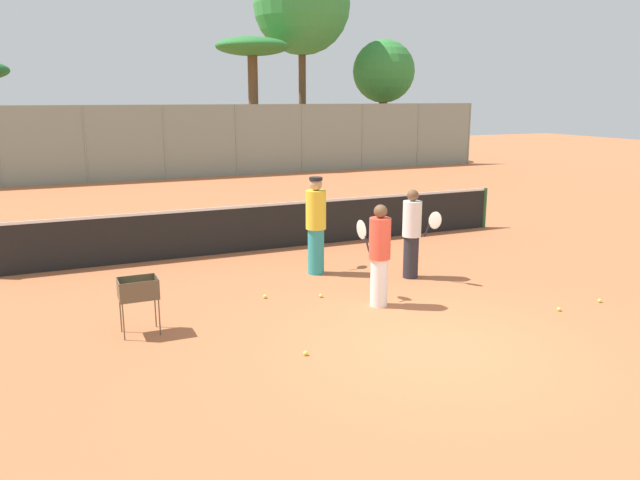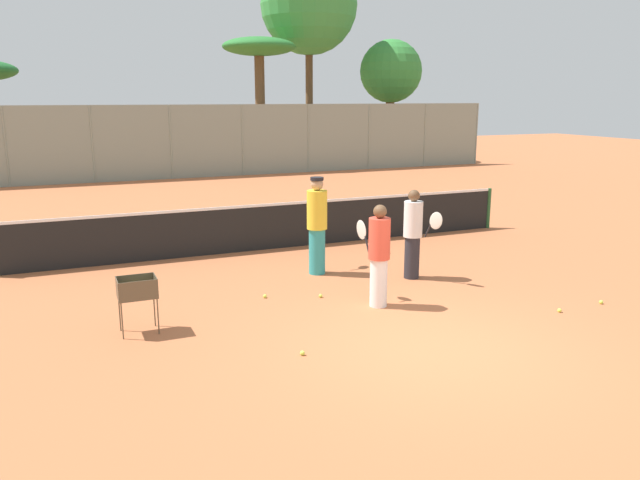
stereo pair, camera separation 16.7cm
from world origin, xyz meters
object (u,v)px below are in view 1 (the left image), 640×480
Objects in this scene: tennis_net at (275,225)px; player_white_outfit at (316,224)px; ball_cart at (139,293)px; player_red_cap at (379,254)px; parked_car at (281,153)px; player_yellow_shirt at (412,233)px.

tennis_net is 6.24× the size of player_white_outfit.
ball_cart is at bearing 153.49° from player_white_outfit.
parked_car is at bearing -23.11° from player_red_cap.
player_red_cap is at bearing -4.56° from ball_cart.
player_yellow_shirt is at bearing 9.73° from ball_cart.
tennis_net reaches higher than ball_cart.
player_red_cap is 1.84m from player_yellow_shirt.
player_yellow_shirt is at bearing -87.07° from player_white_outfit.
player_red_cap is 1.00× the size of player_yellow_shirt.
player_yellow_shirt is at bearing -64.23° from tennis_net.
player_yellow_shirt reaches higher than tennis_net.
player_yellow_shirt is 0.41× the size of parked_car.
tennis_net is 4.54m from player_red_cap.
tennis_net is 14.12× the size of ball_cart.
ball_cart is at bearing -130.89° from tennis_net.
player_red_cap is at bearing -67.89° from player_yellow_shirt.
parked_car is at bearing 64.35° from ball_cart.
player_white_outfit is 2.26× the size of ball_cart.
tennis_net is at bearing -110.93° from parked_car.
player_white_outfit is at bearing -2.38° from player_red_cap.
parked_car is (6.36, 16.62, 0.10)m from tennis_net.
player_red_cap is 0.41× the size of parked_car.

